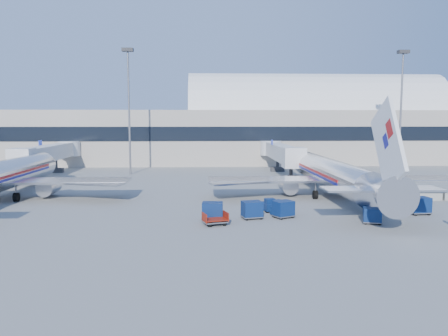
{
  "coord_description": "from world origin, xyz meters",
  "views": [
    {
      "loc": [
        -6.55,
        -49.94,
        9.88
      ],
      "look_at": [
        -3.97,
        6.0,
        3.72
      ],
      "focal_mm": 35.0,
      "sensor_mm": 36.0,
      "label": 1
    }
  ],
  "objects_px": {
    "cart_solo_far": "(419,205)",
    "cart_train_c": "(213,211)",
    "jetbridge_near": "(280,152)",
    "barrier_near": "(403,197)",
    "tug_left": "(268,205)",
    "cart_train_b": "(252,209)",
    "mast_west": "(129,93)",
    "cart_train_a": "(284,209)",
    "jetbridge_mid": "(51,153)",
    "mast_east": "(402,93)",
    "barrier_mid": "(430,197)",
    "tug_right": "(380,206)",
    "airliner_main": "(334,175)",
    "cart_open_red": "(215,221)",
    "tug_lead": "(282,208)",
    "cart_solo_near": "(372,215)"
  },
  "relations": [
    {
      "from": "jetbridge_near",
      "to": "barrier_mid",
      "type": "xyz_separation_m",
      "value": [
        13.7,
        -28.81,
        -3.48
      ]
    },
    {
      "from": "cart_train_a",
      "to": "cart_open_red",
      "type": "bearing_deg",
      "value": 174.28
    },
    {
      "from": "barrier_near",
      "to": "tug_right",
      "type": "height_order",
      "value": "tug_right"
    },
    {
      "from": "barrier_mid",
      "to": "tug_left",
      "type": "bearing_deg",
      "value": -165.05
    },
    {
      "from": "mast_east",
      "to": "cart_train_a",
      "type": "relative_size",
      "value": 9.28
    },
    {
      "from": "mast_east",
      "to": "cart_train_c",
      "type": "distance_m",
      "value": 53.9
    },
    {
      "from": "barrier_mid",
      "to": "cart_solo_far",
      "type": "xyz_separation_m",
      "value": [
        -5.23,
        -7.8,
        0.52
      ]
    },
    {
      "from": "jetbridge_mid",
      "to": "cart_train_b",
      "type": "relative_size",
      "value": 11.86
    },
    {
      "from": "cart_train_a",
      "to": "cart_solo_far",
      "type": "bearing_deg",
      "value": -23.88
    },
    {
      "from": "tug_left",
      "to": "barrier_mid",
      "type": "bearing_deg",
      "value": -88.85
    },
    {
      "from": "jetbridge_near",
      "to": "cart_train_c",
      "type": "height_order",
      "value": "jetbridge_near"
    },
    {
      "from": "jetbridge_mid",
      "to": "cart_train_a",
      "type": "relative_size",
      "value": 11.29
    },
    {
      "from": "tug_right",
      "to": "cart_solo_near",
      "type": "bearing_deg",
      "value": -106.25
    },
    {
      "from": "cart_solo_far",
      "to": "cart_train_c",
      "type": "bearing_deg",
      "value": 179.5
    },
    {
      "from": "tug_left",
      "to": "cart_solo_near",
      "type": "height_order",
      "value": "cart_solo_near"
    },
    {
      "from": "cart_train_b",
      "to": "cart_train_c",
      "type": "bearing_deg",
      "value": 178.76
    },
    {
      "from": "airliner_main",
      "to": "cart_train_c",
      "type": "relative_size",
      "value": 16.91
    },
    {
      "from": "airliner_main",
      "to": "cart_solo_far",
      "type": "distance_m",
      "value": 12.11
    },
    {
      "from": "tug_left",
      "to": "cart_train_b",
      "type": "relative_size",
      "value": 1.07
    },
    {
      "from": "jetbridge_near",
      "to": "barrier_near",
      "type": "xyz_separation_m",
      "value": [
        10.4,
        -28.81,
        -3.48
      ]
    },
    {
      "from": "jetbridge_near",
      "to": "tug_left",
      "type": "height_order",
      "value": "jetbridge_near"
    },
    {
      "from": "mast_east",
      "to": "tug_left",
      "type": "height_order",
      "value": "mast_east"
    },
    {
      "from": "barrier_mid",
      "to": "cart_train_c",
      "type": "relative_size",
      "value": 1.36
    },
    {
      "from": "mast_west",
      "to": "cart_solo_far",
      "type": "height_order",
      "value": "mast_west"
    },
    {
      "from": "jetbridge_mid",
      "to": "cart_train_b",
      "type": "distance_m",
      "value": 50.07
    },
    {
      "from": "mast_east",
      "to": "cart_train_b",
      "type": "xyz_separation_m",
      "value": [
        -31.76,
        -37.04,
        -13.84
      ]
    },
    {
      "from": "cart_solo_far",
      "to": "barrier_near",
      "type": "bearing_deg",
      "value": 70.03
    },
    {
      "from": "tug_left",
      "to": "airliner_main",
      "type": "bearing_deg",
      "value": -63.67
    },
    {
      "from": "barrier_near",
      "to": "tug_left",
      "type": "relative_size",
      "value": 1.21
    },
    {
      "from": "barrier_mid",
      "to": "tug_lead",
      "type": "relative_size",
      "value": 1.09
    },
    {
      "from": "jetbridge_mid",
      "to": "cart_open_red",
      "type": "xyz_separation_m",
      "value": [
        28.9,
        -40.4,
        -3.5
      ]
    },
    {
      "from": "tug_right",
      "to": "airliner_main",
      "type": "bearing_deg",
      "value": 116.9
    },
    {
      "from": "mast_east",
      "to": "tug_left",
      "type": "relative_size",
      "value": 9.13
    },
    {
      "from": "jetbridge_mid",
      "to": "barrier_mid",
      "type": "bearing_deg",
      "value": -27.35
    },
    {
      "from": "tug_lead",
      "to": "tug_right",
      "type": "relative_size",
      "value": 1.13
    },
    {
      "from": "jetbridge_near",
      "to": "cart_solo_far",
      "type": "height_order",
      "value": "jetbridge_near"
    },
    {
      "from": "airliner_main",
      "to": "cart_train_c",
      "type": "distance_m",
      "value": 20.14
    },
    {
      "from": "cart_open_red",
      "to": "jetbridge_near",
      "type": "bearing_deg",
      "value": 55.31
    },
    {
      "from": "tug_lead",
      "to": "tug_left",
      "type": "bearing_deg",
      "value": 83.33
    },
    {
      "from": "cart_solo_near",
      "to": "cart_open_red",
      "type": "bearing_deg",
      "value": -164.87
    },
    {
      "from": "tug_lead",
      "to": "tug_left",
      "type": "distance_m",
      "value": 2.28
    },
    {
      "from": "cart_train_a",
      "to": "cart_train_b",
      "type": "relative_size",
      "value": 1.05
    },
    {
      "from": "mast_west",
      "to": "tug_left",
      "type": "distance_m",
      "value": 41.75
    },
    {
      "from": "mast_west",
      "to": "cart_solo_near",
      "type": "distance_m",
      "value": 51.39
    },
    {
      "from": "jetbridge_mid",
      "to": "jetbridge_near",
      "type": "bearing_deg",
      "value": 0.0
    },
    {
      "from": "mast_west",
      "to": "cart_train_a",
      "type": "bearing_deg",
      "value": -59.7
    },
    {
      "from": "jetbridge_mid",
      "to": "barrier_mid",
      "type": "relative_size",
      "value": 9.17
    },
    {
      "from": "mast_east",
      "to": "barrier_mid",
      "type": "distance_m",
      "value": 32.64
    },
    {
      "from": "barrier_mid",
      "to": "cart_train_b",
      "type": "relative_size",
      "value": 1.29
    },
    {
      "from": "tug_right",
      "to": "cart_train_b",
      "type": "xyz_separation_m",
      "value": [
        -14.06,
        -2.37,
        0.28
      ]
    }
  ]
}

